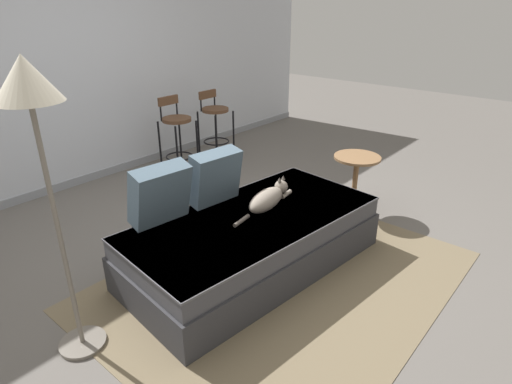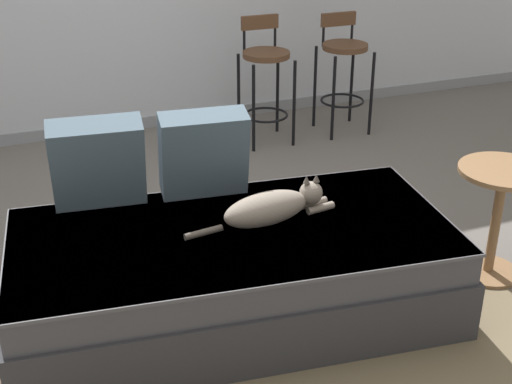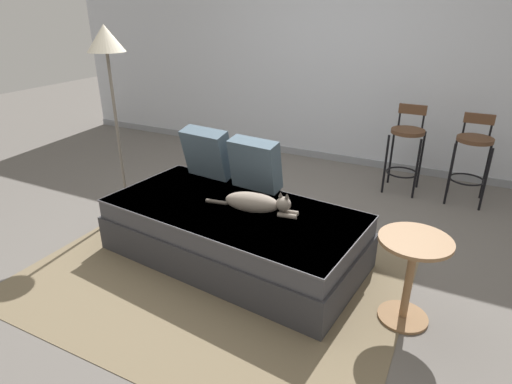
{
  "view_description": "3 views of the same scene",
  "coord_description": "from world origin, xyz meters",
  "px_view_note": "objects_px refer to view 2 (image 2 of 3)",
  "views": [
    {
      "loc": [
        -2.18,
        -2.28,
        1.95
      ],
      "look_at": [
        0.15,
        -0.3,
        0.56
      ],
      "focal_mm": 30.0,
      "sensor_mm": 36.0,
      "label": 1
    },
    {
      "loc": [
        -0.9,
        -3.06,
        1.99
      ],
      "look_at": [
        0.15,
        -0.3,
        0.56
      ],
      "focal_mm": 50.0,
      "sensor_mm": 36.0,
      "label": 2
    },
    {
      "loc": [
        1.49,
        -2.95,
        1.88
      ],
      "look_at": [
        0.15,
        -0.3,
        0.56
      ],
      "focal_mm": 30.0,
      "sensor_mm": 36.0,
      "label": 3
    }
  ],
  "objects_px": {
    "cat": "(272,207)",
    "side_table": "(498,207)",
    "couch": "(233,271)",
    "bar_stool_near_window": "(265,72)",
    "bar_stool_by_doorway": "(343,63)",
    "throw_pillow_corner": "(98,163)",
    "throw_pillow_middle": "(204,154)"
  },
  "relations": [
    {
      "from": "bar_stool_near_window",
      "to": "side_table",
      "type": "xyz_separation_m",
      "value": [
        0.39,
        -2.16,
        -0.14
      ]
    },
    {
      "from": "throw_pillow_corner",
      "to": "cat",
      "type": "distance_m",
      "value": 0.84
    },
    {
      "from": "couch",
      "to": "cat",
      "type": "height_order",
      "value": "cat"
    },
    {
      "from": "throw_pillow_corner",
      "to": "side_table",
      "type": "bearing_deg",
      "value": -17.77
    },
    {
      "from": "throw_pillow_middle",
      "to": "side_table",
      "type": "relative_size",
      "value": 0.74
    },
    {
      "from": "throw_pillow_middle",
      "to": "cat",
      "type": "distance_m",
      "value": 0.46
    },
    {
      "from": "couch",
      "to": "bar_stool_near_window",
      "type": "bearing_deg",
      "value": 64.62
    },
    {
      "from": "cat",
      "to": "side_table",
      "type": "distance_m",
      "value": 1.17
    },
    {
      "from": "throw_pillow_corner",
      "to": "bar_stool_by_doorway",
      "type": "xyz_separation_m",
      "value": [
        2.09,
        1.56,
        -0.14
      ]
    },
    {
      "from": "cat",
      "to": "bar_stool_by_doorway",
      "type": "distance_m",
      "value": 2.44
    },
    {
      "from": "cat",
      "to": "bar_stool_by_doorway",
      "type": "xyz_separation_m",
      "value": [
        1.39,
        2.0,
        0.01
      ]
    },
    {
      "from": "bar_stool_near_window",
      "to": "throw_pillow_middle",
      "type": "bearing_deg",
      "value": -120.76
    },
    {
      "from": "cat",
      "to": "bar_stool_near_window",
      "type": "distance_m",
      "value": 2.14
    },
    {
      "from": "bar_stool_near_window",
      "to": "couch",
      "type": "bearing_deg",
      "value": -115.38
    },
    {
      "from": "throw_pillow_corner",
      "to": "couch",
      "type": "bearing_deg",
      "value": -41.55
    },
    {
      "from": "throw_pillow_middle",
      "to": "side_table",
      "type": "xyz_separation_m",
      "value": [
        1.35,
        -0.54,
        -0.28
      ]
    },
    {
      "from": "couch",
      "to": "throw_pillow_corner",
      "type": "xyz_separation_m",
      "value": [
        -0.51,
        0.45,
        0.44
      ]
    },
    {
      "from": "cat",
      "to": "side_table",
      "type": "bearing_deg",
      "value": -7.8
    },
    {
      "from": "bar_stool_near_window",
      "to": "side_table",
      "type": "distance_m",
      "value": 2.2
    },
    {
      "from": "bar_stool_by_doorway",
      "to": "couch",
      "type": "bearing_deg",
      "value": -128.26
    },
    {
      "from": "couch",
      "to": "cat",
      "type": "xyz_separation_m",
      "value": [
        0.19,
        0.01,
        0.29
      ]
    },
    {
      "from": "couch",
      "to": "bar_stool_by_doorway",
      "type": "height_order",
      "value": "bar_stool_by_doorway"
    },
    {
      "from": "couch",
      "to": "bar_stool_by_doorway",
      "type": "distance_m",
      "value": 2.58
    },
    {
      "from": "bar_stool_near_window",
      "to": "bar_stool_by_doorway",
      "type": "bearing_deg",
      "value": -0.03
    },
    {
      "from": "couch",
      "to": "side_table",
      "type": "xyz_separation_m",
      "value": [
        1.34,
        -0.14,
        0.16
      ]
    },
    {
      "from": "couch",
      "to": "side_table",
      "type": "relative_size",
      "value": 3.54
    },
    {
      "from": "side_table",
      "to": "cat",
      "type": "bearing_deg",
      "value": 172.2
    },
    {
      "from": "throw_pillow_middle",
      "to": "bar_stool_near_window",
      "type": "xyz_separation_m",
      "value": [
        0.96,
        1.62,
        -0.14
      ]
    },
    {
      "from": "couch",
      "to": "side_table",
      "type": "distance_m",
      "value": 1.36
    },
    {
      "from": "throw_pillow_corner",
      "to": "cat",
      "type": "height_order",
      "value": "throw_pillow_corner"
    },
    {
      "from": "bar_stool_near_window",
      "to": "bar_stool_by_doorway",
      "type": "xyz_separation_m",
      "value": [
        0.63,
        -0.0,
        0.0
      ]
    },
    {
      "from": "bar_stool_near_window",
      "to": "cat",
      "type": "bearing_deg",
      "value": -110.85
    }
  ]
}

